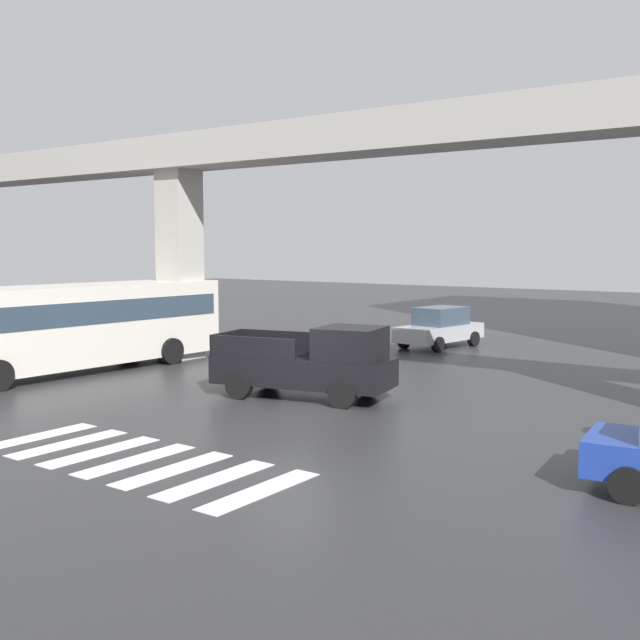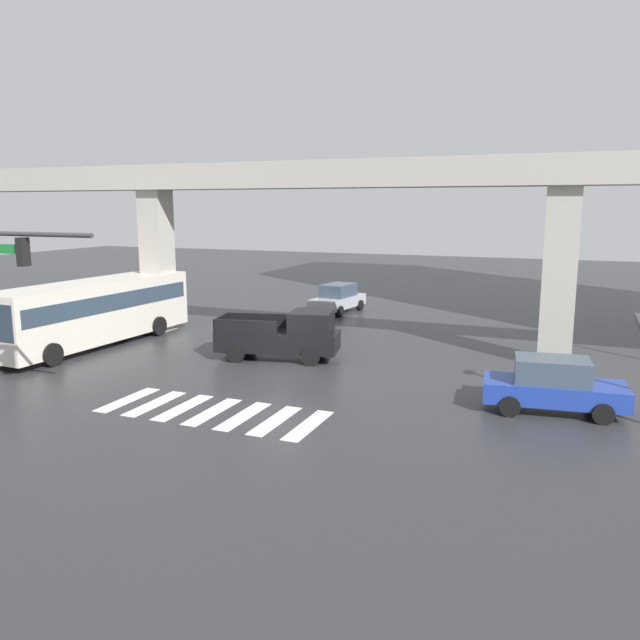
# 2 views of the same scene
# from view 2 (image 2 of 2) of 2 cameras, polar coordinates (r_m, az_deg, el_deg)

# --- Properties ---
(ground_plane) EXTENTS (120.00, 120.00, 0.00)m
(ground_plane) POSITION_cam_2_polar(r_m,az_deg,el_deg) (24.60, -3.58, -4.87)
(ground_plane) COLOR #2D2D30
(crosswalk_stripes) EXTENTS (7.15, 2.80, 0.01)m
(crosswalk_stripes) POSITION_cam_2_polar(r_m,az_deg,el_deg) (20.47, -9.65, -8.14)
(crosswalk_stripes) COLOR silver
(crosswalk_stripes) RESTS_ON ground
(elevated_overpass) EXTENTS (51.81, 1.93, 8.38)m
(elevated_overpass) POSITION_cam_2_polar(r_m,az_deg,el_deg) (28.95, 1.25, 11.57)
(elevated_overpass) COLOR #ADA89E
(elevated_overpass) RESTS_ON ground
(pickup_truck) EXTENTS (5.39, 2.95, 2.08)m
(pickup_truck) POSITION_cam_2_polar(r_m,az_deg,el_deg) (26.73, -3.18, -1.46)
(pickup_truck) COLOR black
(pickup_truck) RESTS_ON ground
(city_bus) EXTENTS (3.05, 10.88, 2.99)m
(city_bus) POSITION_cam_2_polar(r_m,az_deg,el_deg) (31.03, -19.67, 0.97)
(city_bus) COLOR beige
(city_bus) RESTS_ON ground
(sedan_blue) EXTENTS (4.48, 2.34, 1.72)m
(sedan_blue) POSITION_cam_2_polar(r_m,az_deg,el_deg) (21.30, 20.26, -5.53)
(sedan_blue) COLOR #1E3899
(sedan_blue) RESTS_ON ground
(sedan_silver) EXTENTS (2.38, 4.49, 1.72)m
(sedan_silver) POSITION_cam_2_polar(r_m,az_deg,el_deg) (38.53, 1.61, 1.97)
(sedan_silver) COLOR #A8AAAF
(sedan_silver) RESTS_ON ground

